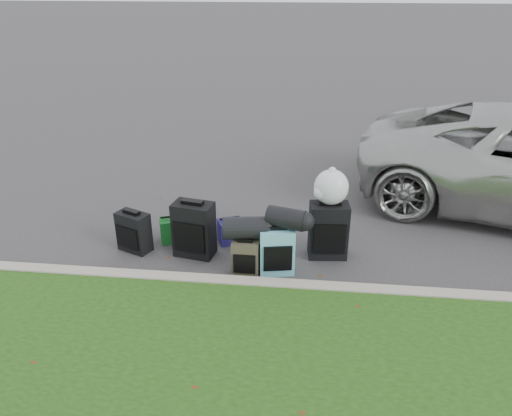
# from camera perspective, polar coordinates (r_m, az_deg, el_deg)

# --- Properties ---
(ground) EXTENTS (120.00, 120.00, 0.00)m
(ground) POSITION_cam_1_polar(r_m,az_deg,el_deg) (7.03, 0.63, -4.78)
(ground) COLOR #383535
(ground) RESTS_ON ground
(curb) EXTENTS (120.00, 0.18, 0.15)m
(curb) POSITION_cam_1_polar(r_m,az_deg,el_deg) (6.15, -0.29, -8.86)
(curb) COLOR #9E937F
(curb) RESTS_ON ground
(suitcase_small_black) EXTENTS (0.51, 0.41, 0.56)m
(suitcase_small_black) POSITION_cam_1_polar(r_m,az_deg,el_deg) (7.11, -13.78, -2.65)
(suitcase_small_black) COLOR black
(suitcase_small_black) RESTS_ON ground
(suitcase_large_black_left) EXTENTS (0.58, 0.41, 0.77)m
(suitcase_large_black_left) POSITION_cam_1_polar(r_m,az_deg,el_deg) (6.80, -7.10, -2.44)
(suitcase_large_black_left) COLOR black
(suitcase_large_black_left) RESTS_ON ground
(suitcase_olive) EXTENTS (0.34, 0.22, 0.47)m
(suitcase_olive) POSITION_cam_1_polar(r_m,az_deg,el_deg) (6.40, -1.19, -5.69)
(suitcase_olive) COLOR #363223
(suitcase_olive) RESTS_ON ground
(suitcase_teal) EXTENTS (0.48, 0.34, 0.63)m
(suitcase_teal) POSITION_cam_1_polar(r_m,az_deg,el_deg) (6.40, 2.38, -4.89)
(suitcase_teal) COLOR #5299AE
(suitcase_teal) RESTS_ON ground
(suitcase_large_black_right) EXTENTS (0.54, 0.35, 0.77)m
(suitcase_large_black_right) POSITION_cam_1_polar(r_m,az_deg,el_deg) (6.78, 8.26, -2.56)
(suitcase_large_black_right) COLOR black
(suitcase_large_black_right) RESTS_ON ground
(tote_green) EXTENTS (0.37, 0.34, 0.35)m
(tote_green) POSITION_cam_1_polar(r_m,az_deg,el_deg) (7.28, -9.66, -2.50)
(tote_green) COLOR #156220
(tote_green) RESTS_ON ground
(tote_navy) EXTENTS (0.40, 0.36, 0.34)m
(tote_navy) POSITION_cam_1_polar(r_m,az_deg,el_deg) (7.16, -3.00, -2.67)
(tote_navy) COLOR navy
(tote_navy) RESTS_ON ground
(duffel_left) EXTENTS (0.57, 0.36, 0.29)m
(duffel_left) POSITION_cam_1_polar(r_m,az_deg,el_deg) (6.29, -1.37, -2.30)
(duffel_left) COLOR black
(duffel_left) RESTS_ON suitcase_olive
(duffel_right) EXTENTS (0.53, 0.39, 0.27)m
(duffel_right) POSITION_cam_1_polar(r_m,az_deg,el_deg) (6.22, 3.47, -1.18)
(duffel_right) COLOR black
(duffel_right) RESTS_ON suitcase_teal
(trash_bag) EXTENTS (0.45, 0.45, 0.45)m
(trash_bag) POSITION_cam_1_polar(r_m,az_deg,el_deg) (6.57, 8.59, 2.37)
(trash_bag) COLOR white
(trash_bag) RESTS_ON suitcase_large_black_right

